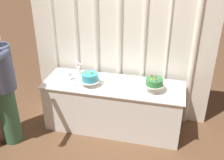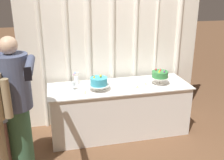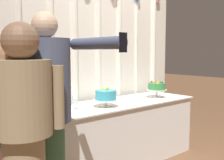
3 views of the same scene
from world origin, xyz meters
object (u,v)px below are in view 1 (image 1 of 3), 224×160
object	(u,v)px
tealight_far_left	(75,85)
tealight_near_right	(139,88)
wine_glass	(70,75)
cake_table	(113,106)
flower_vase	(79,69)
tealight_near_left	(127,90)
guest_girl_blue_dress	(3,86)
cake_display_nearleft	(90,77)
cake_display_nearright	(154,82)

from	to	relation	value
tealight_far_left	tealight_near_right	xyz separation A→B (m)	(0.94, 0.14, -0.00)
tealight_near_right	wine_glass	bearing A→B (deg)	178.23
cake_table	flower_vase	size ratio (longest dim) A/B	10.97
tealight_near_left	wine_glass	bearing A→B (deg)	171.81
flower_vase	guest_girl_blue_dress	world-z (taller)	guest_girl_blue_dress
flower_vase	tealight_near_right	size ratio (longest dim) A/B	4.31
tealight_far_left	tealight_near_left	xyz separation A→B (m)	(0.77, 0.04, -0.00)
cake_display_nearleft	tealight_near_left	size ratio (longest dim) A/B	5.88
cake_display_nearright	tealight_near_right	xyz separation A→B (m)	(-0.21, 0.03, -0.13)
flower_vase	tealight_far_left	xyz separation A→B (m)	(0.08, -0.39, -0.08)
cake_display_nearright	guest_girl_blue_dress	world-z (taller)	guest_girl_blue_dress
tealight_near_left	cake_display_nearleft	bearing A→B (deg)	175.84
flower_vase	tealight_near_right	world-z (taller)	flower_vase
cake_table	guest_girl_blue_dress	size ratio (longest dim) A/B	1.24
tealight_far_left	guest_girl_blue_dress	world-z (taller)	guest_girl_blue_dress
cake_display_nearleft	cake_display_nearright	size ratio (longest dim) A/B	1.07
cake_table	tealight_near_left	world-z (taller)	tealight_near_left
cake_table	tealight_near_right	xyz separation A→B (m)	(0.40, -0.04, 0.40)
wine_glass	flower_vase	size ratio (longest dim) A/B	0.64
cake_display_nearleft	cake_table	bearing A→B (deg)	16.57
wine_glass	tealight_near_left	world-z (taller)	wine_glass
cake_display_nearright	tealight_far_left	distance (m)	1.16
tealight_near_left	cake_display_nearright	bearing A→B (deg)	10.63
cake_table	cake_display_nearleft	world-z (taller)	cake_display_nearleft
cake_display_nearleft	tealight_far_left	world-z (taller)	cake_display_nearleft
wine_glass	flower_vase	distance (m)	0.23
wine_glass	tealight_near_right	size ratio (longest dim) A/B	2.75
wine_glass	guest_girl_blue_dress	distance (m)	0.97
cake_display_nearright	tealight_near_left	bearing A→B (deg)	-169.37
flower_vase	wine_glass	bearing A→B (deg)	-107.04
wine_glass	tealight_near_right	bearing A→B (deg)	-1.77
cake_display_nearleft	guest_girl_blue_dress	bearing A→B (deg)	-151.09
cake_table	guest_girl_blue_dress	world-z (taller)	guest_girl_blue_dress
cake_table	tealight_far_left	size ratio (longest dim) A/B	51.56
wine_glass	tealight_near_right	distance (m)	1.09
cake_table	tealight_near_right	bearing A→B (deg)	-5.75
tealight_far_left	guest_girl_blue_dress	size ratio (longest dim) A/B	0.02
cake_display_nearright	tealight_near_left	xyz separation A→B (m)	(-0.37, -0.07, -0.14)
wine_glass	cake_display_nearleft	bearing A→B (deg)	-14.41
cake_table	guest_girl_blue_dress	xyz separation A→B (m)	(-1.39, -0.68, 0.54)
tealight_near_right	cake_table	bearing A→B (deg)	174.25
flower_vase	guest_girl_blue_dress	xyz separation A→B (m)	(-0.77, -0.90, 0.07)
cake_table	flower_vase	xyz separation A→B (m)	(-0.62, 0.22, 0.48)
flower_vase	cake_display_nearleft	bearing A→B (deg)	-47.65
cake_table	wine_glass	size ratio (longest dim) A/B	17.18
wine_glass	tealight_far_left	bearing A→B (deg)	-49.29
wine_glass	flower_vase	xyz separation A→B (m)	(0.07, 0.22, 0.00)
flower_vase	guest_girl_blue_dress	size ratio (longest dim) A/B	0.11
cake_table	tealight_far_left	distance (m)	0.69
tealight_near_right	guest_girl_blue_dress	world-z (taller)	guest_girl_blue_dress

